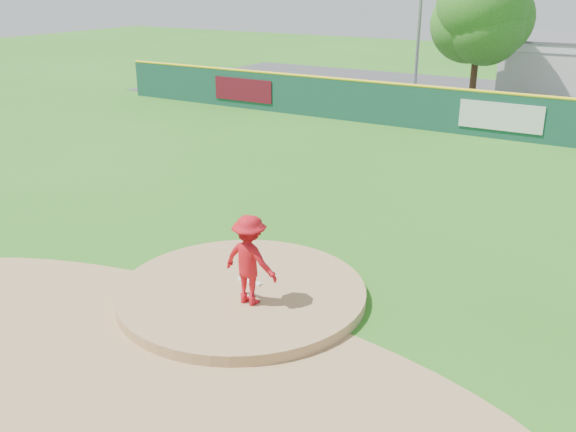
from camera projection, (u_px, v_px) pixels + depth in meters
The scene contains 10 objects.
ground at pixel (242, 298), 14.29m from camera, with size 120.00×120.00×0.00m, color #286B19.
pitchers_mound at pixel (242, 298), 14.29m from camera, with size 5.50×5.50×0.50m, color #9E774C.
pitching_rubber at pixel (249, 282), 14.43m from camera, with size 0.60×0.15×0.04m, color white.
infield_dirt_arc at pixel (150, 363), 11.87m from camera, with size 15.40×15.40×0.01m, color #9E774C.
parking_lot at pixel (516, 103), 35.97m from camera, with size 44.00×16.00×0.02m, color #38383A.
pitcher at pixel (250, 260), 13.23m from camera, with size 1.26×0.72×1.94m, color #B50F18.
fence_banners at pixel (358, 102), 31.00m from camera, with size 17.15×0.04×1.20m.
playground_slide at pixel (222, 80), 39.14m from camera, with size 0.93×2.62×1.44m.
outfield_fence at pixel (473, 111), 28.36m from camera, with size 40.00×0.14×2.07m.
deciduous_tree at pixel (479, 20), 33.73m from camera, with size 5.60×5.60×7.36m.
Camera 1 is at (7.41, -10.40, 6.73)m, focal length 40.00 mm.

